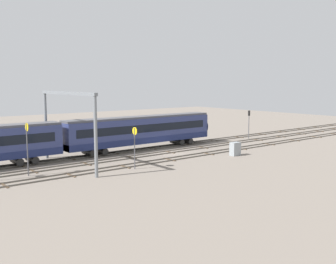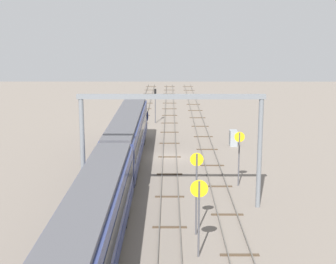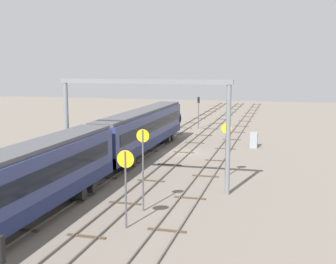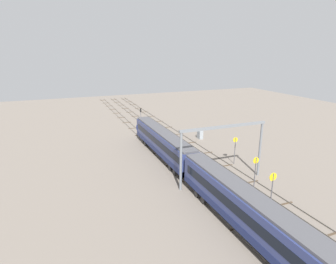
{
  "view_description": "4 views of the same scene",
  "coord_description": "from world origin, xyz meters",
  "px_view_note": "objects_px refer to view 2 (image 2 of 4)",
  "views": [
    {
      "loc": [
        -34.34,
        -42.8,
        9.83
      ],
      "look_at": [
        0.83,
        1.33,
        2.71
      ],
      "focal_mm": 42.06,
      "sensor_mm": 36.0,
      "label": 1
    },
    {
      "loc": [
        -52.47,
        0.02,
        13.72
      ],
      "look_at": [
        3.3,
        0.17,
        2.07
      ],
      "focal_mm": 54.21,
      "sensor_mm": 36.0,
      "label": 2
    },
    {
      "loc": [
        -48.23,
        -10.77,
        9.87
      ],
      "look_at": [
        2.43,
        2.5,
        1.93
      ],
      "focal_mm": 47.24,
      "sensor_mm": 36.0,
      "label": 3
    },
    {
      "loc": [
        -48.22,
        21.74,
        19.02
      ],
      "look_at": [
        2.32,
        1.5,
        3.31
      ],
      "focal_mm": 30.26,
      "sensor_mm": 36.0,
      "label": 4
    }
  ],
  "objects_px": {
    "overhead_gantry": "(171,127)",
    "speed_sign_near_foreground": "(199,205)",
    "signal_light_trackside_approach": "(155,101)",
    "train": "(93,229)",
    "speed_sign_mid_trackside": "(239,151)",
    "relay_cabinet": "(233,138)",
    "speed_sign_far_trackside": "(197,183)"
  },
  "relations": [
    {
      "from": "overhead_gantry",
      "to": "speed_sign_near_foreground",
      "type": "distance_m",
      "value": 9.32
    },
    {
      "from": "overhead_gantry",
      "to": "signal_light_trackside_approach",
      "type": "distance_m",
      "value": 34.98
    },
    {
      "from": "speed_sign_near_foreground",
      "to": "signal_light_trackside_approach",
      "type": "bearing_deg",
      "value": 4.99
    },
    {
      "from": "train",
      "to": "speed_sign_mid_trackside",
      "type": "relative_size",
      "value": 15.59
    },
    {
      "from": "speed_sign_near_foreground",
      "to": "relay_cabinet",
      "type": "bearing_deg",
      "value": -11.08
    },
    {
      "from": "train",
      "to": "speed_sign_near_foreground",
      "type": "relative_size",
      "value": 15.54
    },
    {
      "from": "speed_sign_near_foreground",
      "to": "speed_sign_mid_trackside",
      "type": "distance_m",
      "value": 14.62
    },
    {
      "from": "speed_sign_mid_trackside",
      "to": "signal_light_trackside_approach",
      "type": "xyz_separation_m",
      "value": [
        29.45,
        8.07,
        0.09
      ]
    },
    {
      "from": "speed_sign_far_trackside",
      "to": "signal_light_trackside_approach",
      "type": "relative_size",
      "value": 1.14
    },
    {
      "from": "speed_sign_far_trackside",
      "to": "speed_sign_near_foreground",
      "type": "bearing_deg",
      "value": 179.61
    },
    {
      "from": "train",
      "to": "signal_light_trackside_approach",
      "type": "height_order",
      "value": "train"
    },
    {
      "from": "train",
      "to": "speed_sign_mid_trackside",
      "type": "xyz_separation_m",
      "value": [
        16.12,
        -10.3,
        0.47
      ]
    },
    {
      "from": "speed_sign_mid_trackside",
      "to": "relay_cabinet",
      "type": "xyz_separation_m",
      "value": [
        15.3,
        -1.45,
        -2.22
      ]
    },
    {
      "from": "train",
      "to": "speed_sign_far_trackside",
      "type": "xyz_separation_m",
      "value": [
        5.47,
        -6.05,
        0.94
      ]
    },
    {
      "from": "speed_sign_far_trackside",
      "to": "relay_cabinet",
      "type": "distance_m",
      "value": 26.71
    },
    {
      "from": "overhead_gantry",
      "to": "signal_light_trackside_approach",
      "type": "xyz_separation_m",
      "value": [
        34.78,
        2.16,
        -3.08
      ]
    },
    {
      "from": "speed_sign_near_foreground",
      "to": "signal_light_trackside_approach",
      "type": "height_order",
      "value": "signal_light_trackside_approach"
    },
    {
      "from": "speed_sign_near_foreground",
      "to": "speed_sign_far_trackside",
      "type": "bearing_deg",
      "value": -0.39
    },
    {
      "from": "speed_sign_near_foreground",
      "to": "speed_sign_far_trackside",
      "type": "relative_size",
      "value": 0.86
    },
    {
      "from": "relay_cabinet",
      "to": "speed_sign_mid_trackside",
      "type": "bearing_deg",
      "value": 174.57
    },
    {
      "from": "speed_sign_mid_trackside",
      "to": "signal_light_trackside_approach",
      "type": "distance_m",
      "value": 30.54
    },
    {
      "from": "overhead_gantry",
      "to": "relay_cabinet",
      "type": "relative_size",
      "value": 7.73
    },
    {
      "from": "overhead_gantry",
      "to": "speed_sign_near_foreground",
      "type": "bearing_deg",
      "value": -169.31
    },
    {
      "from": "signal_light_trackside_approach",
      "to": "relay_cabinet",
      "type": "relative_size",
      "value": 2.73
    },
    {
      "from": "speed_sign_mid_trackside",
      "to": "speed_sign_far_trackside",
      "type": "bearing_deg",
      "value": 158.22
    },
    {
      "from": "overhead_gantry",
      "to": "speed_sign_far_trackside",
      "type": "xyz_separation_m",
      "value": [
        -5.33,
        -1.66,
        -2.71
      ]
    },
    {
      "from": "speed_sign_mid_trackside",
      "to": "relay_cabinet",
      "type": "relative_size",
      "value": 2.66
    },
    {
      "from": "speed_sign_mid_trackside",
      "to": "signal_light_trackside_approach",
      "type": "bearing_deg",
      "value": 15.33
    },
    {
      "from": "speed_sign_mid_trackside",
      "to": "speed_sign_far_trackside",
      "type": "xyz_separation_m",
      "value": [
        -10.66,
        4.26,
        0.47
      ]
    },
    {
      "from": "speed_sign_near_foreground",
      "to": "speed_sign_far_trackside",
      "type": "distance_m",
      "value": 3.34
    },
    {
      "from": "train",
      "to": "speed_sign_near_foreground",
      "type": "height_order",
      "value": "train"
    },
    {
      "from": "train",
      "to": "signal_light_trackside_approach",
      "type": "relative_size",
      "value": 15.19
    }
  ]
}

